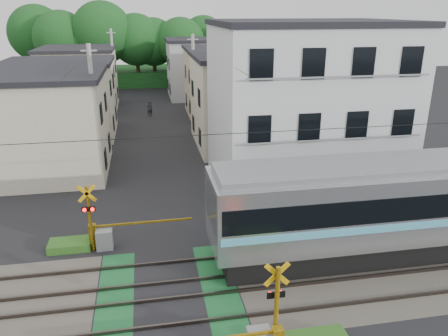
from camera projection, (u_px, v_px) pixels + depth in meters
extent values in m
plane|color=black|center=(168.00, 292.00, 16.11)|extent=(120.00, 120.00, 0.00)
cube|color=#47423A|center=(168.00, 292.00, 16.11)|extent=(120.00, 6.00, 0.00)
cube|color=black|center=(168.00, 292.00, 16.10)|extent=(5.20, 120.00, 0.00)
cube|color=#145126|center=(115.00, 298.00, 15.78)|extent=(1.30, 6.00, 0.00)
cube|color=#145126|center=(219.00, 286.00, 16.42)|extent=(1.30, 6.00, 0.00)
cube|color=#3F3833|center=(172.00, 325.00, 14.33)|extent=(120.00, 0.08, 0.14)
cube|color=#3F3833|center=(169.00, 299.00, 15.62)|extent=(120.00, 0.08, 0.14)
cube|color=#3F3833|center=(167.00, 283.00, 16.54)|extent=(120.00, 0.08, 0.14)
cube|color=#3F3833|center=(165.00, 263.00, 17.84)|extent=(120.00, 0.08, 0.14)
cube|color=black|center=(437.00, 236.00, 19.03)|extent=(19.10, 2.63, 0.99)
cube|color=black|center=(283.00, 255.00, 17.91)|extent=(2.65, 2.43, 0.66)
cube|color=#B8BDC2|center=(444.00, 196.00, 18.37)|extent=(19.90, 3.10, 2.87)
cube|color=black|center=(446.00, 188.00, 18.25)|extent=(19.58, 3.14, 0.98)
cube|color=#52B1D0|center=(443.00, 204.00, 18.51)|extent=(19.70, 3.13, 0.31)
cube|color=black|center=(212.00, 204.00, 16.55)|extent=(0.10, 2.66, 1.72)
cylinder|color=#E3A60B|center=(276.00, 311.00, 12.77)|extent=(0.14, 0.14, 3.00)
cube|color=#E3A60B|center=(277.00, 274.00, 12.45)|extent=(0.77, 0.05, 0.77)
cube|color=#E3A60B|center=(277.00, 274.00, 12.45)|extent=(0.77, 0.05, 0.77)
cube|color=black|center=(276.00, 295.00, 12.69)|extent=(0.55, 0.05, 0.20)
sphere|color=#FF0C07|center=(270.00, 294.00, 12.72)|extent=(0.16, 0.16, 0.16)
sphere|color=#FF0C07|center=(281.00, 293.00, 12.78)|extent=(0.16, 0.16, 0.16)
cylinder|color=#E3A60B|center=(90.00, 219.00, 18.41)|extent=(0.14, 0.14, 3.00)
cube|color=#E3A60B|center=(87.00, 194.00, 17.91)|extent=(0.77, 0.05, 0.77)
cube|color=#E3A60B|center=(87.00, 194.00, 17.91)|extent=(0.77, 0.05, 0.77)
cube|color=black|center=(89.00, 209.00, 18.15)|extent=(0.55, 0.05, 0.20)
sphere|color=#FF0C07|center=(84.00, 210.00, 18.07)|extent=(0.16, 0.16, 0.16)
sphere|color=#FF0C07|center=(92.00, 209.00, 18.12)|extent=(0.16, 0.16, 0.16)
cube|color=gray|center=(105.00, 240.00, 18.86)|extent=(0.70, 0.50, 0.90)
cube|color=#E3A60B|center=(93.00, 236.00, 18.97)|extent=(0.30, 0.30, 1.10)
cube|color=#E3A60B|center=(145.00, 222.00, 19.20)|extent=(4.20, 0.08, 0.08)
cube|color=silver|center=(305.00, 109.00, 24.78)|extent=(10.00, 8.00, 9.00)
cube|color=black|center=(310.00, 23.00, 23.19)|extent=(10.20, 8.16, 0.30)
cube|color=black|center=(258.00, 189.00, 21.46)|extent=(1.10, 0.06, 1.40)
cube|color=black|center=(305.00, 186.00, 21.87)|extent=(1.10, 0.06, 1.40)
cube|color=black|center=(351.00, 182.00, 22.29)|extent=(1.10, 0.06, 1.40)
cube|color=black|center=(395.00, 179.00, 22.70)|extent=(1.10, 0.06, 1.40)
cube|color=gray|center=(330.00, 197.00, 22.09)|extent=(9.00, 0.06, 0.08)
cube|color=black|center=(260.00, 130.00, 20.43)|extent=(1.10, 0.06, 1.40)
cube|color=black|center=(309.00, 128.00, 20.85)|extent=(1.10, 0.06, 1.40)
cube|color=black|center=(357.00, 125.00, 21.26)|extent=(1.10, 0.06, 1.40)
cube|color=black|center=(403.00, 123.00, 21.68)|extent=(1.10, 0.06, 1.40)
cube|color=gray|center=(335.00, 140.00, 21.06)|extent=(9.00, 0.06, 0.08)
cube|color=black|center=(262.00, 65.00, 19.41)|extent=(1.10, 0.06, 1.40)
cube|color=black|center=(314.00, 64.00, 19.82)|extent=(1.10, 0.06, 1.40)
cube|color=black|center=(364.00, 63.00, 20.23)|extent=(1.10, 0.06, 1.40)
cube|color=black|center=(412.00, 61.00, 20.65)|extent=(1.10, 0.06, 1.40)
cube|color=gray|center=(340.00, 77.00, 20.03)|extent=(9.00, 0.06, 0.08)
cube|color=beige|center=(46.00, 127.00, 26.92)|extent=(7.00, 7.00, 6.00)
cube|color=black|center=(39.00, 75.00, 25.85)|extent=(7.35, 7.35, 0.30)
cube|color=black|center=(106.00, 159.00, 26.48)|extent=(0.06, 1.00, 1.20)
cube|color=black|center=(109.00, 142.00, 29.72)|extent=(0.06, 1.00, 1.20)
cube|color=black|center=(101.00, 113.00, 25.53)|extent=(0.06, 1.00, 1.20)
cube|color=black|center=(106.00, 102.00, 28.76)|extent=(0.06, 1.00, 1.20)
cube|color=beige|center=(242.00, 102.00, 32.78)|extent=(7.00, 8.00, 6.50)
cube|color=black|center=(243.00, 56.00, 31.62)|extent=(7.35, 8.40, 0.30)
cube|color=black|center=(200.00, 137.00, 31.00)|extent=(0.06, 1.00, 1.20)
cube|color=black|center=(193.00, 123.00, 34.70)|extent=(0.06, 1.00, 1.20)
cube|color=black|center=(199.00, 98.00, 30.05)|extent=(0.06, 1.00, 1.20)
cube|color=black|center=(192.00, 88.00, 33.74)|extent=(0.06, 1.00, 1.20)
cube|color=beige|center=(62.00, 101.00, 35.19)|extent=(8.00, 7.00, 5.80)
cube|color=black|center=(57.00, 62.00, 34.15)|extent=(8.40, 7.35, 0.30)
cube|color=black|center=(114.00, 123.00, 34.80)|extent=(0.06, 1.00, 1.20)
cube|color=black|center=(116.00, 113.00, 38.04)|extent=(0.06, 1.00, 1.20)
cube|color=black|center=(111.00, 88.00, 33.84)|extent=(0.06, 1.00, 1.20)
cube|color=black|center=(113.00, 81.00, 37.08)|extent=(0.06, 1.00, 1.20)
cube|color=tan|center=(224.00, 83.00, 42.14)|extent=(7.00, 7.00, 6.20)
cube|color=black|center=(224.00, 49.00, 41.03)|extent=(7.35, 7.35, 0.30)
cube|color=black|center=(190.00, 107.00, 40.55)|extent=(0.06, 1.00, 1.20)
cube|color=black|center=(186.00, 100.00, 43.78)|extent=(0.06, 1.00, 1.20)
cube|color=black|center=(189.00, 76.00, 39.59)|extent=(0.06, 1.00, 1.20)
cube|color=black|center=(185.00, 71.00, 42.82)|extent=(0.06, 1.00, 1.20)
cube|color=beige|center=(80.00, 81.00, 44.44)|extent=(7.00, 8.00, 6.00)
cube|color=black|center=(76.00, 49.00, 43.36)|extent=(7.35, 8.40, 0.30)
cube|color=black|center=(116.00, 100.00, 43.76)|extent=(0.06, 1.00, 1.20)
cube|color=black|center=(118.00, 93.00, 47.46)|extent=(0.06, 1.00, 1.20)
cube|color=black|center=(114.00, 71.00, 42.81)|extent=(0.06, 1.00, 1.20)
cube|color=black|center=(116.00, 66.00, 46.50)|extent=(0.06, 1.00, 1.20)
cube|color=#B2B5B7|center=(203.00, 69.00, 51.23)|extent=(8.00, 7.00, 6.40)
cube|color=black|center=(202.00, 40.00, 50.09)|extent=(8.40, 7.35, 0.30)
cube|color=black|center=(170.00, 89.00, 49.59)|extent=(0.06, 1.00, 1.20)
cube|color=black|center=(168.00, 84.00, 52.82)|extent=(0.06, 1.00, 1.20)
cube|color=black|center=(169.00, 64.00, 48.63)|extent=(0.06, 1.00, 1.20)
cube|color=black|center=(167.00, 61.00, 51.86)|extent=(0.06, 1.00, 1.20)
cube|color=#194D1C|center=(146.00, 75.00, 61.98)|extent=(40.00, 10.00, 2.00)
cylinder|color=#332114|center=(42.00, 66.00, 59.06)|extent=(0.50, 0.50, 5.27)
sphere|color=#194D1C|center=(37.00, 33.00, 57.62)|extent=(7.38, 7.38, 7.38)
cylinder|color=#332114|center=(65.00, 70.00, 56.10)|extent=(0.50, 0.50, 4.91)
sphere|color=#194D1C|center=(61.00, 38.00, 54.76)|extent=(6.88, 6.88, 6.88)
cylinder|color=#332114|center=(86.00, 71.00, 56.84)|extent=(0.50, 0.50, 4.58)
sphere|color=#194D1C|center=(82.00, 42.00, 55.58)|extent=(6.42, 6.42, 6.42)
cylinder|color=#332114|center=(106.00, 68.00, 56.36)|extent=(0.50, 0.50, 5.46)
sphere|color=#194D1C|center=(102.00, 32.00, 54.86)|extent=(7.65, 7.65, 7.65)
cylinder|color=#332114|center=(138.00, 69.00, 57.76)|extent=(0.50, 0.50, 4.72)
sphere|color=#194D1C|center=(136.00, 40.00, 56.47)|extent=(6.60, 6.60, 6.60)
cylinder|color=#332114|center=(155.00, 69.00, 58.89)|extent=(0.50, 0.50, 4.45)
sphere|color=#194D1C|center=(153.00, 42.00, 57.67)|extent=(6.23, 6.23, 6.23)
cylinder|color=#332114|center=(181.00, 70.00, 57.89)|extent=(0.50, 0.50, 4.48)
sphere|color=#194D1C|center=(181.00, 42.00, 56.66)|extent=(6.28, 6.28, 6.28)
cylinder|color=#332114|center=(204.00, 65.00, 62.97)|extent=(0.50, 0.50, 4.56)
sphere|color=#194D1C|center=(203.00, 39.00, 61.72)|extent=(6.38, 6.38, 6.38)
cylinder|color=#332114|center=(226.00, 70.00, 59.76)|extent=(0.50, 0.50, 4.09)
sphere|color=#194D1C|center=(227.00, 45.00, 58.64)|extent=(5.72, 5.72, 5.72)
cylinder|color=#332114|center=(246.00, 66.00, 62.51)|extent=(0.50, 0.50, 4.33)
sphere|color=#194D1C|center=(246.00, 41.00, 61.33)|extent=(6.06, 6.06, 6.06)
cube|color=black|center=(321.00, 129.00, 16.31)|extent=(60.00, 0.02, 0.02)
cylinder|color=#A5A5A0|center=(95.00, 112.00, 26.18)|extent=(0.26, 0.26, 8.00)
cube|color=#A5A5A0|center=(89.00, 51.00, 24.95)|extent=(0.90, 0.08, 0.08)
cylinder|color=#A5A5A0|center=(194.00, 85.00, 35.68)|extent=(0.26, 0.26, 8.00)
cube|color=#A5A5A0|center=(193.00, 39.00, 34.45)|extent=(0.90, 0.08, 0.08)
cylinder|color=#A5A5A0|center=(114.00, 69.00, 45.59)|extent=(0.26, 0.26, 8.00)
cube|color=#A5A5A0|center=(111.00, 33.00, 44.36)|extent=(0.90, 0.08, 0.08)
cube|color=black|center=(103.00, 42.00, 34.72)|extent=(0.02, 42.00, 0.02)
cube|color=black|center=(191.00, 41.00, 35.91)|extent=(0.02, 42.00, 0.02)
imported|color=#292D33|center=(150.00, 108.00, 42.41)|extent=(0.67, 0.57, 1.55)
cube|color=#2D5E1E|center=(70.00, 245.00, 18.97)|extent=(1.80, 1.00, 0.36)
cube|color=#2D5E1E|center=(265.00, 236.00, 19.79)|extent=(1.50, 0.90, 0.30)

